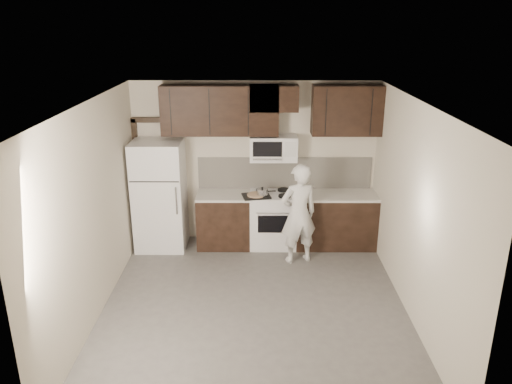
{
  "coord_description": "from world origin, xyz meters",
  "views": [
    {
      "loc": [
        0.04,
        -5.76,
        3.64
      ],
      "look_at": [
        0.02,
        0.9,
        1.31
      ],
      "focal_mm": 35.0,
      "sensor_mm": 36.0,
      "label": 1
    }
  ],
  "objects_px": {
    "stove": "(273,219)",
    "refrigerator": "(160,195)",
    "microwave": "(273,148)",
    "person": "(299,214)"
  },
  "relations": [
    {
      "from": "stove",
      "to": "microwave",
      "type": "bearing_deg",
      "value": 90.1
    },
    {
      "from": "microwave",
      "to": "stove",
      "type": "bearing_deg",
      "value": -89.9
    },
    {
      "from": "stove",
      "to": "refrigerator",
      "type": "distance_m",
      "value": 1.9
    },
    {
      "from": "person",
      "to": "stove",
      "type": "bearing_deg",
      "value": -75.5
    },
    {
      "from": "refrigerator",
      "to": "person",
      "type": "bearing_deg",
      "value": -13.77
    },
    {
      "from": "microwave",
      "to": "refrigerator",
      "type": "height_order",
      "value": "microwave"
    },
    {
      "from": "stove",
      "to": "microwave",
      "type": "relative_size",
      "value": 1.24
    },
    {
      "from": "microwave",
      "to": "refrigerator",
      "type": "distance_m",
      "value": 2.0
    },
    {
      "from": "stove",
      "to": "person",
      "type": "height_order",
      "value": "person"
    },
    {
      "from": "refrigerator",
      "to": "stove",
      "type": "bearing_deg",
      "value": 1.51
    }
  ]
}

